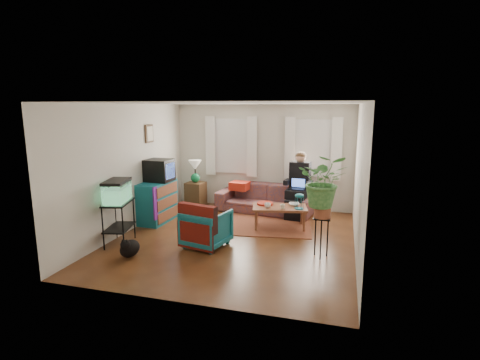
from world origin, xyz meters
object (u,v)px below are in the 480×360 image
(aquarium_stand, at_px, (119,223))
(armchair, at_px, (206,226))
(side_table, at_px, (196,194))
(dresser, at_px, (157,202))
(plant_stand, at_px, (321,237))
(coffee_table, at_px, (279,217))
(sofa, at_px, (265,194))

(aquarium_stand, height_order, armchair, aquarium_stand)
(side_table, bearing_deg, dresser, -103.56)
(plant_stand, bearing_deg, side_table, 142.89)
(aquarium_stand, bearing_deg, dresser, 75.74)
(side_table, height_order, armchair, armchair)
(side_table, relative_size, aquarium_stand, 0.79)
(side_table, xyz_separation_m, plant_stand, (3.32, -2.51, 0.03))
(dresser, distance_m, plant_stand, 3.83)
(plant_stand, bearing_deg, dresser, 163.23)
(aquarium_stand, relative_size, coffee_table, 0.72)
(sofa, relative_size, aquarium_stand, 2.85)
(sofa, xyz_separation_m, dresser, (-2.16, -1.40, 0.00))
(side_table, distance_m, coffee_table, 2.64)
(coffee_table, bearing_deg, aquarium_stand, -159.12)
(armchair, bearing_deg, aquarium_stand, 25.40)
(coffee_table, bearing_deg, sofa, 104.58)
(dresser, bearing_deg, armchair, -32.91)
(sofa, distance_m, armchair, 2.59)
(plant_stand, bearing_deg, coffee_table, 124.64)
(plant_stand, bearing_deg, sofa, 121.09)
(coffee_table, bearing_deg, dresser, 173.87)
(dresser, xyz_separation_m, plant_stand, (3.66, -1.10, -0.10))
(armchair, relative_size, plant_stand, 1.07)
(side_table, distance_m, plant_stand, 4.17)
(aquarium_stand, bearing_deg, coffee_table, 18.80)
(sofa, distance_m, dresser, 2.57)
(side_table, bearing_deg, sofa, -0.44)
(sofa, bearing_deg, dresser, -139.37)
(sofa, relative_size, armchair, 3.04)
(sofa, xyz_separation_m, armchair, (-0.56, -2.53, -0.07))
(sofa, xyz_separation_m, plant_stand, (1.51, -2.50, -0.10))
(plant_stand, bearing_deg, armchair, -179.23)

